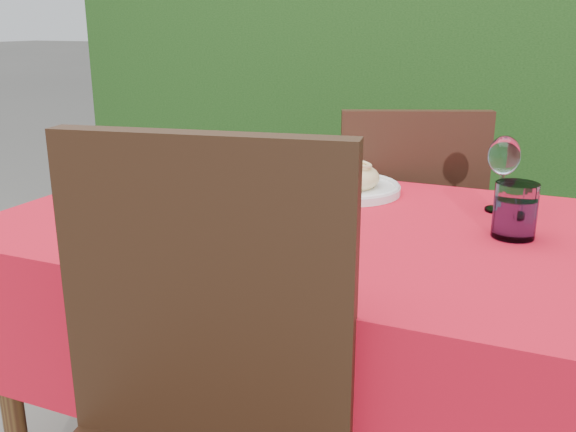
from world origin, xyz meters
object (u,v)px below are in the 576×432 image
at_px(pizza_plate, 260,228).
at_px(fork, 158,214).
at_px(chair_far, 405,235).
at_px(wine_glass, 504,159).
at_px(water_glass, 515,213).
at_px(pasta_plate, 346,182).
at_px(steel_ramekin, 178,169).

relative_size(pizza_plate, fork, 1.72).
xyz_separation_m(chair_far, wine_glass, (0.30, -0.38, 0.34)).
bearing_deg(water_glass, chair_far, 121.65).
xyz_separation_m(wine_glass, fork, (-0.70, -0.34, -0.12)).
distance_m(chair_far, pizza_plate, 0.83).
height_order(pizza_plate, water_glass, water_glass).
relative_size(chair_far, wine_glass, 5.31).
bearing_deg(pizza_plate, chair_far, 81.90).
bearing_deg(pasta_plate, fork, -131.91).
bearing_deg(pizza_plate, wine_glass, 44.85).
height_order(pizza_plate, fork, pizza_plate).
bearing_deg(fork, water_glass, 16.66).
xyz_separation_m(pasta_plate, water_glass, (0.42, -0.20, 0.02)).
distance_m(water_glass, wine_glass, 0.20).
relative_size(chair_far, pizza_plate, 2.67).
relative_size(water_glass, fork, 0.56).
bearing_deg(water_glass, pasta_plate, 154.63).
relative_size(pasta_plate, wine_glass, 1.58).
relative_size(water_glass, steel_ramekin, 1.56).
bearing_deg(steel_ramekin, pasta_plate, -0.87).
distance_m(pizza_plate, water_glass, 0.51).
xyz_separation_m(chair_far, water_glass, (0.35, -0.56, 0.27)).
height_order(chair_far, steel_ramekin, chair_far).
xyz_separation_m(chair_far, pasta_plate, (-0.08, -0.36, 0.24)).
xyz_separation_m(pizza_plate, fork, (-0.29, 0.07, -0.02)).
relative_size(pizza_plate, water_glass, 3.08).
distance_m(wine_glass, fork, 0.79).
xyz_separation_m(chair_far, pizza_plate, (-0.11, -0.79, 0.24)).
bearing_deg(fork, wine_glass, 30.62).
height_order(chair_far, pizza_plate, chair_far).
relative_size(pizza_plate, pasta_plate, 1.26).
xyz_separation_m(fork, steel_ramekin, (-0.18, 0.37, 0.01)).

